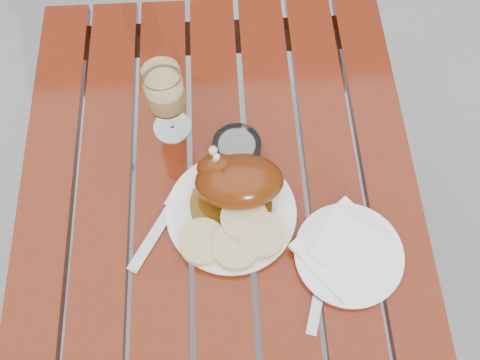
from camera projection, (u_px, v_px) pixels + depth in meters
name	position (u px, v px, depth m)	size (l,w,h in m)	color
ground	(228.00, 315.00, 1.70)	(60.00, 60.00, 0.00)	slate
table	(226.00, 284.00, 1.37)	(0.80, 1.20, 0.75)	maroon
dinner_plate	(231.00, 213.00, 1.04)	(0.25, 0.25, 0.02)	white
roast_duck	(236.00, 181.00, 1.01)	(0.18, 0.16, 0.12)	#613C0B
bread_dumplings	(236.00, 236.00, 0.99)	(0.20, 0.14, 0.03)	tan
wine_glass	(167.00, 102.00, 1.05)	(0.08, 0.08, 0.19)	#E7C169
side_plate	(348.00, 255.00, 1.00)	(0.20, 0.20, 0.02)	white
napkin	(344.00, 247.00, 0.99)	(0.15, 0.14, 0.01)	white
ashtray	(237.00, 147.00, 1.10)	(0.10, 0.10, 0.03)	#B2B7BC
fork	(156.00, 232.00, 1.03)	(0.02, 0.18, 0.01)	gray
knife	(321.00, 281.00, 0.98)	(0.02, 0.20, 0.01)	gray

